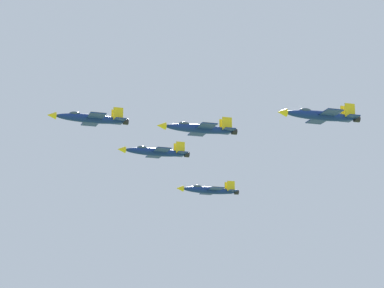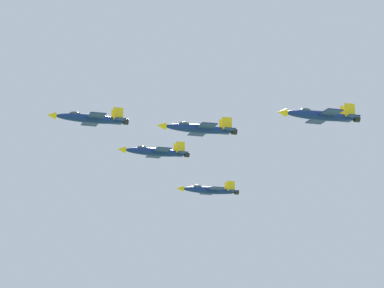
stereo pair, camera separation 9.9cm
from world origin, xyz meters
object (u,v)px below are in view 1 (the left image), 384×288
Objects in this scene: jet_left_wingman at (199,128)px; jet_right_wingman at (155,152)px; jet_lead at (90,118)px; jet_right_outer at (209,190)px; jet_left_outer at (321,115)px.

jet_left_wingman is 33.68m from jet_right_wingman.
jet_left_wingman is at bearing 139.50° from jet_lead.
jet_left_outer is at bearing 89.21° from jet_right_outer.
jet_right_wingman reaches higher than jet_left_outer.
jet_left_outer is (25.90, -0.99, 0.01)m from jet_left_wingman.
jet_right_wingman is at bearing -139.77° from jet_lead.
jet_left_wingman is 1.01× the size of jet_right_outer.
jet_right_outer is (10.30, 50.80, -7.40)m from jet_lead.
jet_right_wingman is at bearing -67.63° from jet_left_outer.
jet_left_outer is (46.65, -27.38, -2.74)m from jet_right_wingman.
jet_lead is at bearing -39.32° from jet_left_wingman.
jet_left_outer is 67.19m from jet_right_outer.
jet_right_outer is at bearing -110.37° from jet_left_wingman.
jet_lead is 26.39m from jet_left_wingman.
jet_lead reaches higher than jet_right_wingman.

